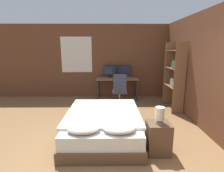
{
  "coord_description": "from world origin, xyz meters",
  "views": [
    {
      "loc": [
        -0.04,
        -2.29,
        1.87
      ],
      "look_at": [
        0.01,
        2.76,
        0.75
      ],
      "focal_mm": 28.0,
      "sensor_mm": 36.0,
      "label": 1
    }
  ],
  "objects_px": {
    "bed": "(103,124)",
    "nightstand": "(158,138)",
    "keyboard": "(117,79)",
    "desk": "(117,81)",
    "computer_mouse": "(125,79)",
    "office_chair": "(120,93)",
    "monitor_left": "(110,71)",
    "bookshelf": "(175,74)",
    "bedside_lamp": "(160,114)",
    "monitor_right": "(124,71)"
  },
  "relations": [
    {
      "from": "nightstand",
      "to": "office_chair",
      "type": "relative_size",
      "value": 0.55
    },
    {
      "from": "office_chair",
      "to": "bookshelf",
      "type": "distance_m",
      "value": 1.8
    },
    {
      "from": "nightstand",
      "to": "bedside_lamp",
      "type": "height_order",
      "value": "bedside_lamp"
    },
    {
      "from": "keyboard",
      "to": "computer_mouse",
      "type": "distance_m",
      "value": 0.26
    },
    {
      "from": "keyboard",
      "to": "bookshelf",
      "type": "bearing_deg",
      "value": -29.01
    },
    {
      "from": "bookshelf",
      "to": "monitor_right",
      "type": "bearing_deg",
      "value": 136.43
    },
    {
      "from": "nightstand",
      "to": "desk",
      "type": "distance_m",
      "value": 3.47
    },
    {
      "from": "desk",
      "to": "monitor_left",
      "type": "bearing_deg",
      "value": 142.19
    },
    {
      "from": "desk",
      "to": "computer_mouse",
      "type": "relative_size",
      "value": 21.34
    },
    {
      "from": "monitor_left",
      "to": "computer_mouse",
      "type": "height_order",
      "value": "monitor_left"
    },
    {
      "from": "bed",
      "to": "bookshelf",
      "type": "height_order",
      "value": "bookshelf"
    },
    {
      "from": "nightstand",
      "to": "computer_mouse",
      "type": "xyz_separation_m",
      "value": [
        -0.35,
        3.19,
        0.51
      ]
    },
    {
      "from": "desk",
      "to": "office_chair",
      "type": "bearing_deg",
      "value": -86.19
    },
    {
      "from": "desk",
      "to": "monitor_left",
      "type": "relative_size",
      "value": 3.2
    },
    {
      "from": "bedside_lamp",
      "to": "desk",
      "type": "relative_size",
      "value": 0.19
    },
    {
      "from": "desk",
      "to": "keyboard",
      "type": "distance_m",
      "value": 0.23
    },
    {
      "from": "monitor_left",
      "to": "bookshelf",
      "type": "height_order",
      "value": "bookshelf"
    },
    {
      "from": "bed",
      "to": "desk",
      "type": "xyz_separation_m",
      "value": [
        0.4,
        2.78,
        0.42
      ]
    },
    {
      "from": "bed",
      "to": "bedside_lamp",
      "type": "height_order",
      "value": "bedside_lamp"
    },
    {
      "from": "bedside_lamp",
      "to": "monitor_left",
      "type": "height_order",
      "value": "monitor_left"
    },
    {
      "from": "nightstand",
      "to": "bedside_lamp",
      "type": "bearing_deg",
      "value": 0.0
    },
    {
      "from": "keyboard",
      "to": "bookshelf",
      "type": "xyz_separation_m",
      "value": [
        1.68,
        -0.93,
        0.31
      ]
    },
    {
      "from": "bed",
      "to": "office_chair",
      "type": "bearing_deg",
      "value": 77.48
    },
    {
      "from": "computer_mouse",
      "to": "office_chair",
      "type": "distance_m",
      "value": 0.7
    },
    {
      "from": "bed",
      "to": "bookshelf",
      "type": "distance_m",
      "value": 2.78
    },
    {
      "from": "monitor_left",
      "to": "bookshelf",
      "type": "bearing_deg",
      "value": -34.6
    },
    {
      "from": "bed",
      "to": "nightstand",
      "type": "xyz_separation_m",
      "value": [
        1.01,
        -0.62,
        0.02
      ]
    },
    {
      "from": "bedside_lamp",
      "to": "office_chair",
      "type": "bearing_deg",
      "value": 101.88
    },
    {
      "from": "computer_mouse",
      "to": "keyboard",
      "type": "bearing_deg",
      "value": 180.0
    },
    {
      "from": "nightstand",
      "to": "monitor_right",
      "type": "bearing_deg",
      "value": 95.38
    },
    {
      "from": "bedside_lamp",
      "to": "desk",
      "type": "bearing_deg",
      "value": 100.12
    },
    {
      "from": "desk",
      "to": "computer_mouse",
      "type": "height_order",
      "value": "computer_mouse"
    },
    {
      "from": "bedside_lamp",
      "to": "bed",
      "type": "bearing_deg",
      "value": 148.42
    },
    {
      "from": "bedside_lamp",
      "to": "monitor_left",
      "type": "xyz_separation_m",
      "value": [
        -0.87,
        3.61,
        0.28
      ]
    },
    {
      "from": "computer_mouse",
      "to": "office_chair",
      "type": "height_order",
      "value": "office_chair"
    },
    {
      "from": "office_chair",
      "to": "desk",
      "type": "bearing_deg",
      "value": 93.81
    },
    {
      "from": "nightstand",
      "to": "bookshelf",
      "type": "xyz_separation_m",
      "value": [
        1.07,
        2.26,
        0.81
      ]
    },
    {
      "from": "desk",
      "to": "monitor_right",
      "type": "xyz_separation_m",
      "value": [
        0.27,
        0.21,
        0.35
      ]
    },
    {
      "from": "bedside_lamp",
      "to": "office_chair",
      "type": "relative_size",
      "value": 0.28
    },
    {
      "from": "computer_mouse",
      "to": "office_chair",
      "type": "bearing_deg",
      "value": -110.95
    },
    {
      "from": "desk",
      "to": "bookshelf",
      "type": "height_order",
      "value": "bookshelf"
    },
    {
      "from": "bedside_lamp",
      "to": "keyboard",
      "type": "height_order",
      "value": "bedside_lamp"
    },
    {
      "from": "bedside_lamp",
      "to": "bookshelf",
      "type": "bearing_deg",
      "value": 64.7
    },
    {
      "from": "keyboard",
      "to": "desk",
      "type": "bearing_deg",
      "value": 90.0
    },
    {
      "from": "nightstand",
      "to": "desk",
      "type": "height_order",
      "value": "desk"
    },
    {
      "from": "desk",
      "to": "keyboard",
      "type": "relative_size",
      "value": 4.38
    },
    {
      "from": "monitor_right",
      "to": "bed",
      "type": "bearing_deg",
      "value": -102.59
    },
    {
      "from": "desk",
      "to": "office_chair",
      "type": "relative_size",
      "value": 1.43
    },
    {
      "from": "bed",
      "to": "nightstand",
      "type": "relative_size",
      "value": 3.5
    },
    {
      "from": "keyboard",
      "to": "computer_mouse",
      "type": "height_order",
      "value": "computer_mouse"
    }
  ]
}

